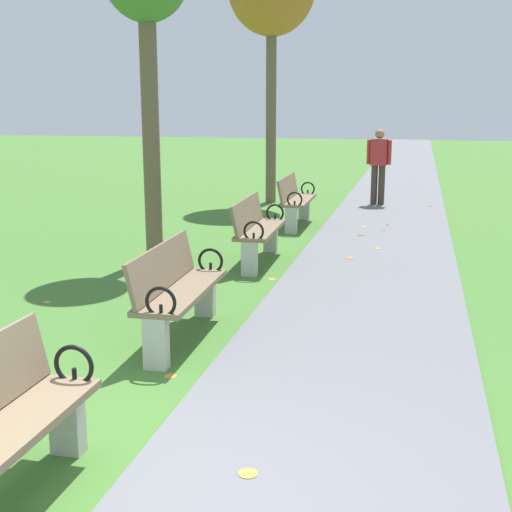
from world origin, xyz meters
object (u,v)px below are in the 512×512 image
object	(u,v)px
park_bench_2	(177,289)
park_bench_4	(295,200)
pedestrian_walking	(379,163)
park_bench_3	(257,229)

from	to	relation	value
park_bench_2	park_bench_4	world-z (taller)	same
park_bench_2	pedestrian_walking	distance (m)	9.27
park_bench_2	park_bench_3	world-z (taller)	same
park_bench_4	park_bench_2	bearing A→B (deg)	-90.00
pedestrian_walking	park_bench_4	bearing A→B (deg)	-113.56
park_bench_2	pedestrian_walking	bearing A→B (deg)	82.00
park_bench_3	park_bench_2	bearing A→B (deg)	-90.00
park_bench_4	pedestrian_walking	distance (m)	3.25
park_bench_3	pedestrian_walking	xyz separation A→B (m)	(1.29, 5.93, 0.44)
park_bench_4	pedestrian_walking	xyz separation A→B (m)	(1.29, 2.95, 0.44)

